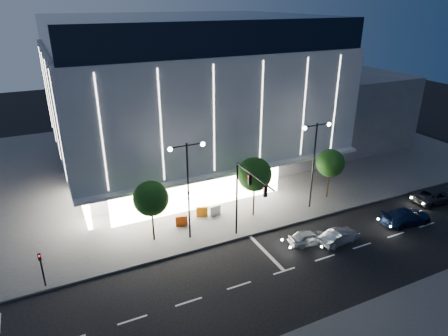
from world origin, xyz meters
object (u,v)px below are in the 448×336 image
tree_right (330,165)px  car_lead (309,237)px  tree_left (151,200)px  street_lamp_west (188,178)px  ped_signal_far (42,266)px  barrier_a (181,221)px  traffic_mast (245,191)px  car_third (406,217)px  car_fourth (435,196)px  barrier_d (215,210)px  car_second (339,236)px  street_lamp_east (314,154)px  barrier_c (202,212)px  tree_mid (255,176)px

tree_right → car_lead: bearing=-138.3°
tree_left → street_lamp_west: bearing=-18.9°
ped_signal_far → barrier_a: (11.99, 3.67, -1.24)m
traffic_mast → barrier_a: (-4.01, 4.83, -4.38)m
barrier_a → car_third: bearing=-13.1°
street_lamp_west → tree_right: 16.19m
car_fourth → barrier_d: bearing=75.3°
ped_signal_far → tree_right: tree_right is taller
car_second → tree_left: bearing=57.1°
street_lamp_east → car_fourth: 14.47m
ped_signal_far → barrier_c: 15.11m
tree_right → barrier_d: (-12.38, 1.62, -3.23)m
tree_mid → car_second: 9.29m
car_fourth → barrier_c: car_fourth is taller
street_lamp_west → car_fourth: size_ratio=1.75×
car_lead → car_third: bearing=-90.0°
car_second → barrier_c: (-9.12, 9.22, 0.01)m
tree_mid → tree_right: size_ratio=1.12×
tree_left → car_lead: 13.96m
street_lamp_west → car_lead: (9.05, -5.19, -5.33)m
tree_mid → ped_signal_far: bearing=-172.4°
car_fourth → street_lamp_east: bearing=73.6°
traffic_mast → tree_right: 12.63m
tree_right → street_lamp_east: bearing=-161.4°
traffic_mast → car_second: 9.40m
street_lamp_west → barrier_d: (3.64, 2.64, -5.31)m
car_lead → car_fourth: car_fourth is taller
street_lamp_west → street_lamp_east: bearing=0.0°
car_third → street_lamp_east: bearing=50.7°
ped_signal_far → tree_left: size_ratio=0.52×
tree_right → car_lead: (-6.98, -6.21, -3.26)m
ped_signal_far → car_fourth: ped_signal_far is taller
tree_left → tree_right: bearing=-0.0°
street_lamp_west → barrier_c: street_lamp_west is taller
car_fourth → tree_left: bearing=82.4°
car_lead → street_lamp_east: bearing=-30.7°
street_lamp_west → barrier_c: (2.38, 2.98, -5.31)m
tree_left → traffic_mast: bearing=-27.8°
street_lamp_east → barrier_c: size_ratio=8.18×
traffic_mast → street_lamp_west: (-4.00, 2.66, 0.93)m
street_lamp_east → barrier_a: 14.22m
car_third → barrier_a: car_third is taller
ped_signal_far → tree_mid: bearing=7.6°
barrier_d → car_second: bearing=-51.6°
barrier_d → barrier_c: bearing=161.9°
street_lamp_east → barrier_d: 11.08m
car_second → ped_signal_far: bearing=72.3°
street_lamp_west → barrier_a: (-0.01, 2.17, -5.31)m
car_second → barrier_c: bearing=38.4°
tree_left → car_lead: bearing=-27.3°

